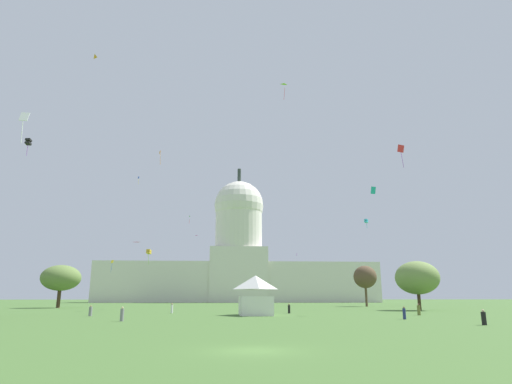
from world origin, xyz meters
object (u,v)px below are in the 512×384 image
(person_navy_front_center, at_px, (404,313))
(kite_orange_high_b, at_px, (160,154))
(event_tent, at_px, (256,295))
(kite_red_mid, at_px, (401,150))
(kite_turquoise_mid, at_px, (373,190))
(kite_orange_high, at_px, (97,59))
(kite_gold_low, at_px, (149,252))
(tree_east_far, at_px, (417,278))
(tree_east_near, at_px, (365,277))
(person_black_lawn_far_right, at_px, (289,309))
(kite_violet_low, at_px, (297,254))
(kite_magenta_mid, at_px, (197,236))
(person_black_back_left, at_px, (484,318))
(kite_cyan_mid, at_px, (366,221))
(person_grey_aisle_center, at_px, (122,315))
(kite_yellow_low, at_px, (112,263))
(tree_west_mid, at_px, (61,278))
(kite_white_mid, at_px, (24,119))
(person_grey_deep_crowd, at_px, (90,311))
(person_olive_front_right, at_px, (419,310))
(kite_green_mid, at_px, (191,217))
(kite_lime_high, at_px, (284,85))
(person_white_near_tent, at_px, (172,309))
(capitol_building, at_px, (238,262))
(kite_blue_high, at_px, (139,179))
(kite_black_mid, at_px, (28,142))

(person_navy_front_center, distance_m, kite_orange_high_b, 81.02)
(event_tent, height_order, kite_orange_high_b, kite_orange_high_b)
(kite_red_mid, relative_size, kite_turquoise_mid, 3.14)
(kite_orange_high, relative_size, kite_gold_low, 0.43)
(tree_east_far, bearing_deg, tree_east_near, 89.59)
(person_black_lawn_far_right, relative_size, kite_violet_low, 1.55)
(event_tent, height_order, kite_magenta_mid, kite_magenta_mid)
(person_black_back_left, distance_m, kite_cyan_mid, 56.58)
(person_grey_aisle_center, distance_m, kite_yellow_low, 78.47)
(tree_west_mid, xyz_separation_m, kite_magenta_mid, (28.49, 71.71, 20.73))
(kite_white_mid, relative_size, kite_red_mid, 0.96)
(person_black_lawn_far_right, bearing_deg, person_grey_deep_crowd, 20.31)
(person_olive_front_right, bearing_deg, kite_green_mid, 135.13)
(tree_east_far, distance_m, kite_lime_high, 56.59)
(person_white_near_tent, distance_m, kite_magenta_mid, 111.54)
(kite_green_mid, bearing_deg, tree_west_mid, 151.26)
(event_tent, relative_size, kite_orange_high_b, 1.84)
(capitol_building, distance_m, tree_east_near, 97.58)
(kite_blue_high, distance_m, kite_turquoise_mid, 127.31)
(capitol_building, bearing_deg, kite_gold_low, -101.59)
(kite_green_mid, relative_size, kite_black_mid, 0.81)
(person_white_near_tent, height_order, kite_violet_low, kite_violet_low)
(person_grey_deep_crowd, bearing_deg, person_black_back_left, 97.57)
(tree_west_mid, height_order, person_black_lawn_far_right, tree_west_mid)
(tree_east_near, relative_size, kite_red_mid, 2.76)
(person_grey_aisle_center, relative_size, kite_magenta_mid, 1.24)
(tree_west_mid, relative_size, kite_lime_high, 2.54)
(kite_violet_low, relative_size, kite_orange_high_b, 0.26)
(person_black_lawn_far_right, relative_size, kite_orange_high, 1.09)
(person_olive_front_right, distance_m, kite_yellow_low, 87.78)
(kite_turquoise_mid, bearing_deg, kite_orange_high, 62.32)
(tree_west_mid, bearing_deg, capitol_building, 64.97)
(kite_gold_low, xyz_separation_m, kite_red_mid, (47.75, -31.47, 14.71))
(person_black_back_left, relative_size, kite_black_mid, 0.45)
(person_navy_front_center, bearing_deg, person_grey_aisle_center, -160.57)
(person_grey_deep_crowd, distance_m, kite_magenta_mid, 122.23)
(tree_east_far, relative_size, kite_red_mid, 2.52)
(capitol_building, distance_m, person_black_lawn_far_right, 140.98)
(person_grey_deep_crowd, height_order, kite_yellow_low, kite_yellow_low)
(capitol_building, bearing_deg, tree_east_near, -69.37)
(person_white_near_tent, relative_size, kite_cyan_mid, 0.76)
(person_black_lawn_far_right, relative_size, kite_lime_high, 0.37)
(kite_orange_high, height_order, kite_violet_low, kite_orange_high)
(person_grey_deep_crowd, height_order, person_white_near_tent, person_white_near_tent)
(person_olive_front_right, bearing_deg, kite_black_mid, -168.91)
(kite_orange_high, relative_size, kite_orange_high_b, 0.37)
(tree_east_near, bearing_deg, kite_green_mid, 137.92)
(tree_west_mid, height_order, kite_turquoise_mid, kite_turquoise_mid)
(kite_magenta_mid, height_order, kite_black_mid, kite_black_mid)
(person_black_lawn_far_right, relative_size, kite_black_mid, 0.48)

